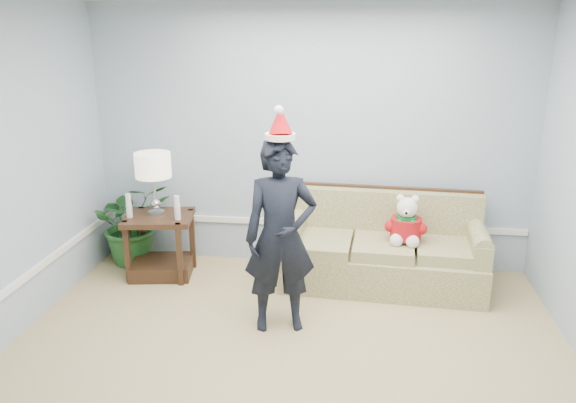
# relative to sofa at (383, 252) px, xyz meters

# --- Properties ---
(room_shell) EXTENTS (4.54, 5.04, 2.74)m
(room_shell) POSITION_rel_sofa_xyz_m (-0.77, -2.09, 1.03)
(room_shell) COLOR tan
(room_shell) RESTS_ON ground
(wainscot_trim) EXTENTS (4.49, 4.99, 0.06)m
(wainscot_trim) POSITION_rel_sofa_xyz_m (-1.95, -0.91, 0.13)
(wainscot_trim) COLOR white
(wainscot_trim) RESTS_ON room_shell
(sofa) EXTENTS (1.98, 0.93, 0.91)m
(sofa) POSITION_rel_sofa_xyz_m (0.00, 0.00, 0.00)
(sofa) COLOR brown
(sofa) RESTS_ON room_shell
(side_table) EXTENTS (0.74, 0.65, 0.64)m
(side_table) POSITION_rel_sofa_xyz_m (-2.24, -0.10, -0.07)
(side_table) COLOR #382214
(side_table) RESTS_ON room_shell
(table_lamp) EXTENTS (0.35, 0.35, 0.63)m
(table_lamp) POSITION_rel_sofa_xyz_m (-2.27, -0.07, 0.80)
(table_lamp) COLOR silver
(table_lamp) RESTS_ON side_table
(candle_pair) EXTENTS (0.55, 0.06, 0.24)m
(candle_pair) POSITION_rel_sofa_xyz_m (-2.26, -0.20, 0.43)
(candle_pair) COLOR silver
(candle_pair) RESTS_ON side_table
(houseplant) EXTENTS (1.06, 1.03, 0.89)m
(houseplant) POSITION_rel_sofa_xyz_m (-2.65, 0.18, 0.13)
(houseplant) COLOR #225B26
(houseplant) RESTS_ON room_shell
(man) EXTENTS (0.67, 0.52, 1.63)m
(man) POSITION_rel_sofa_xyz_m (-0.88, -0.98, 0.49)
(man) COLOR black
(man) RESTS_ON room_shell
(santa_hat) EXTENTS (0.28, 0.31, 0.28)m
(santa_hat) POSITION_rel_sofa_xyz_m (-0.88, -0.97, 1.42)
(santa_hat) COLOR white
(santa_hat) RESTS_ON man
(teddy_bear) EXTENTS (0.33, 0.35, 0.48)m
(teddy_bear) POSITION_rel_sofa_xyz_m (0.20, -0.10, 0.33)
(teddy_bear) COLOR white
(teddy_bear) RESTS_ON sofa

